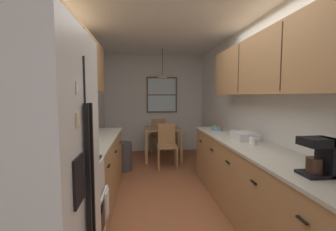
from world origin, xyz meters
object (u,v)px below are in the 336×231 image
object	(u,v)px
dining_chair_near	(167,143)
dining_table	(163,134)
dining_chair_far	(158,134)
microwave_over_range	(39,67)
table_serving_bowl	(164,126)
coffee_maker	(321,156)
mug_by_coffeemaker	(253,141)
storage_canister	(77,143)
stove_range	(61,218)
dish_rack	(244,136)
fruit_bowl	(217,128)
trash_bin	(123,156)
refrigerator	(18,206)

from	to	relation	value
dining_chair_near	dining_table	bearing A→B (deg)	94.06
dining_table	dining_chair_far	distance (m)	0.60
microwave_over_range	table_serving_bowl	size ratio (longest dim) A/B	3.03
coffee_maker	mug_by_coffeemaker	xyz separation A→B (m)	(0.02, 1.07, -0.10)
storage_canister	table_serving_bowl	xyz separation A→B (m)	(1.20, 2.87, -0.23)
stove_range	storage_canister	size ratio (longest dim) A/B	6.14
microwave_over_range	dining_chair_near	bearing A→B (deg)	64.78
dish_rack	fruit_bowl	bearing A→B (deg)	96.36
fruit_bowl	trash_bin	bearing A→B (deg)	154.34
dining_chair_near	trash_bin	xyz separation A→B (m)	(-0.89, -0.14, -0.22)
microwave_over_range	refrigerator	bearing A→B (deg)	-77.37
trash_bin	storage_canister	size ratio (longest dim) A/B	3.14
dining_chair_near	dining_chair_far	size ratio (longest dim) A/B	1.00
dining_table	table_serving_bowl	bearing A→B (deg)	63.75
dining_chair_far	dish_rack	distance (m)	3.13
mug_by_coffeemaker	fruit_bowl	distance (m)	1.17
trash_bin	fruit_bowl	world-z (taller)	fruit_bowl
microwave_over_range	dining_table	bearing A→B (deg)	69.39
fruit_bowl	dish_rack	xyz separation A→B (m)	(0.10, -0.85, 0.01)
storage_canister	fruit_bowl	xyz separation A→B (m)	(1.95, 1.27, -0.05)
coffee_maker	fruit_bowl	size ratio (longest dim) A/B	1.40
dining_table	table_serving_bowl	distance (m)	0.19
coffee_maker	table_serving_bowl	world-z (taller)	coffee_maker
stove_range	dish_rack	world-z (taller)	stove_range
refrigerator	microwave_over_range	size ratio (longest dim) A/B	3.03
trash_bin	table_serving_bowl	xyz separation A→B (m)	(0.90, 0.81, 0.48)
dining_chair_near	mug_by_coffeemaker	xyz separation A→B (m)	(0.81, -2.10, 0.44)
microwave_over_range	coffee_maker	xyz separation A→B (m)	(2.09, -0.41, -0.66)
fruit_bowl	table_serving_bowl	size ratio (longest dim) A/B	1.01
trash_bin	dish_rack	world-z (taller)	dish_rack
refrigerator	stove_range	world-z (taller)	refrigerator
mug_by_coffeemaker	stove_range	bearing A→B (deg)	-161.69
dish_rack	coffee_maker	bearing A→B (deg)	-92.60
stove_range	dining_chair_near	xyz separation A→B (m)	(1.19, 2.76, 0.03)
mug_by_coffeemaker	dish_rack	xyz separation A→B (m)	(0.04, 0.32, 0.01)
dining_table	dining_chair_near	bearing A→B (deg)	-85.94
coffee_maker	dish_rack	distance (m)	1.39
stove_range	mug_by_coffeemaker	distance (m)	2.15
coffee_maker	mug_by_coffeemaker	distance (m)	1.07
refrigerator	storage_canister	world-z (taller)	refrigerator
dining_table	storage_canister	size ratio (longest dim) A/B	4.60
trash_bin	stove_range	bearing A→B (deg)	-96.40
refrigerator	microwave_over_range	xyz separation A→B (m)	(-0.16, 0.70, 0.79)
trash_bin	mug_by_coffeemaker	xyz separation A→B (m)	(1.70, -1.96, 0.66)
dining_chair_near	stove_range	bearing A→B (deg)	-113.26
dining_table	mug_by_coffeemaker	xyz separation A→B (m)	(0.85, -2.68, 0.34)
dining_chair_far	fruit_bowl	size ratio (longest dim) A/B	4.50
dining_chair_far	trash_bin	size ratio (longest dim) A/B	1.60
microwave_over_range	dish_rack	world-z (taller)	microwave_over_range
storage_canister	mug_by_coffeemaker	bearing A→B (deg)	2.73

